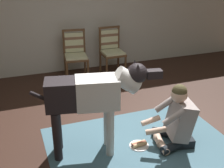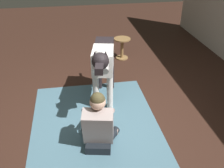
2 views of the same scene
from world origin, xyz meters
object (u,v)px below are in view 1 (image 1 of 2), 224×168
object	(u,v)px
dining_chair_left_of_pair	(75,52)
person_sitting_on_floor	(176,120)
hot_dog_on_plate	(139,144)
dining_chair_right_of_pair	(111,48)
large_dog	(93,96)

from	to	relation	value
dining_chair_left_of_pair	person_sitting_on_floor	xyz separation A→B (m)	(0.67, -2.79, -0.19)
dining_chair_left_of_pair	person_sitting_on_floor	world-z (taller)	dining_chair_left_of_pair
person_sitting_on_floor	hot_dog_on_plate	size ratio (longest dim) A/B	3.30
hot_dog_on_plate	dining_chair_left_of_pair	bearing A→B (deg)	94.16
dining_chair_right_of_pair	person_sitting_on_floor	distance (m)	2.80
dining_chair_right_of_pair	large_dog	xyz separation A→B (m)	(-1.17, -2.57, 0.24)
person_sitting_on_floor	hot_dog_on_plate	bearing A→B (deg)	168.42
large_dog	hot_dog_on_plate	xyz separation A→B (m)	(0.58, -0.12, -0.76)
dining_chair_left_of_pair	dining_chair_right_of_pair	distance (m)	0.78
dining_chair_left_of_pair	large_dog	distance (m)	2.61
dining_chair_left_of_pair	dining_chair_right_of_pair	xyz separation A→B (m)	(0.78, 0.00, 0.00)
dining_chair_right_of_pair	large_dog	size ratio (longest dim) A/B	0.63
dining_chair_right_of_pair	person_sitting_on_floor	size ratio (longest dim) A/B	1.15
dining_chair_right_of_pair	hot_dog_on_plate	bearing A→B (deg)	-102.28
dining_chair_right_of_pair	hot_dog_on_plate	world-z (taller)	dining_chair_right_of_pair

